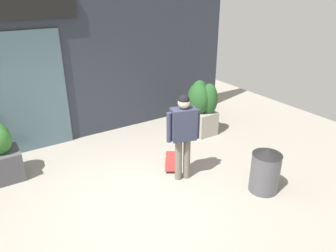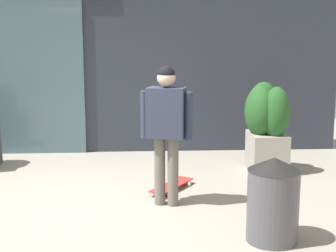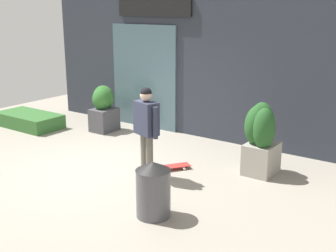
{
  "view_description": "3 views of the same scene",
  "coord_description": "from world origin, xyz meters",
  "px_view_note": "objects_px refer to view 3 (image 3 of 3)",
  "views": [
    {
      "loc": [
        -2.03,
        -4.1,
        3.39
      ],
      "look_at": [
        1.06,
        0.71,
        0.85
      ],
      "focal_mm": 34.5,
      "sensor_mm": 36.0,
      "label": 1
    },
    {
      "loc": [
        0.73,
        -5.48,
        2.01
      ],
      "look_at": [
        1.06,
        0.71,
        0.85
      ],
      "focal_mm": 52.66,
      "sensor_mm": 36.0,
      "label": 2
    },
    {
      "loc": [
        5.59,
        -5.63,
        3.0
      ],
      "look_at": [
        1.06,
        0.71,
        0.85
      ],
      "focal_mm": 46.88,
      "sensor_mm": 36.0,
      "label": 3
    }
  ],
  "objects_px": {
    "skateboarder": "(146,124)",
    "skateboard": "(169,167)",
    "planter_box_right": "(261,135)",
    "planter_box_left": "(103,107)",
    "trash_bin": "(153,189)"
  },
  "relations": [
    {
      "from": "planter_box_left",
      "to": "trash_bin",
      "type": "xyz_separation_m",
      "value": [
        3.79,
        -2.93,
        -0.17
      ]
    },
    {
      "from": "planter_box_left",
      "to": "trash_bin",
      "type": "height_order",
      "value": "planter_box_left"
    },
    {
      "from": "planter_box_right",
      "to": "skateboarder",
      "type": "bearing_deg",
      "value": -137.44
    },
    {
      "from": "trash_bin",
      "to": "skateboarder",
      "type": "bearing_deg",
      "value": 131.88
    },
    {
      "from": "skateboarder",
      "to": "planter_box_left",
      "type": "xyz_separation_m",
      "value": [
        -2.8,
        1.84,
        -0.42
      ]
    },
    {
      "from": "planter_box_left",
      "to": "trash_bin",
      "type": "relative_size",
      "value": 1.31
    },
    {
      "from": "skateboard",
      "to": "skateboarder",
      "type": "bearing_deg",
      "value": -155.98
    },
    {
      "from": "planter_box_left",
      "to": "planter_box_right",
      "type": "relative_size",
      "value": 0.84
    },
    {
      "from": "skateboard",
      "to": "trash_bin",
      "type": "xyz_separation_m",
      "value": [
        0.89,
        -1.65,
        0.36
      ]
    },
    {
      "from": "planter_box_right",
      "to": "planter_box_left",
      "type": "bearing_deg",
      "value": 174.28
    },
    {
      "from": "skateboarder",
      "to": "trash_bin",
      "type": "distance_m",
      "value": 1.59
    },
    {
      "from": "skateboarder",
      "to": "skateboard",
      "type": "distance_m",
      "value": 1.1
    },
    {
      "from": "skateboard",
      "to": "planter_box_left",
      "type": "xyz_separation_m",
      "value": [
        -2.9,
        1.28,
        0.53
      ]
    },
    {
      "from": "planter_box_left",
      "to": "planter_box_right",
      "type": "bearing_deg",
      "value": -5.72
    },
    {
      "from": "skateboarder",
      "to": "skateboard",
      "type": "bearing_deg",
      "value": 6.11
    }
  ]
}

